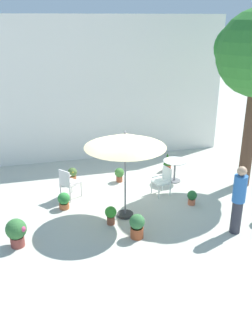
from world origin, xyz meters
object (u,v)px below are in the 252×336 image
object	(u,v)px
patio_umbrella_0	(125,141)
potted_plant_7	(64,200)
cafe_table_0	(175,167)
patio_chair_0	(68,182)
potted_plant_2	(73,175)
potted_plant_4	(111,214)
potted_plant_8	(167,162)
patio_chair_1	(163,179)
potted_plant_3	(119,174)
potted_plant_1	(16,231)
standing_person	(238,199)
potted_plant_5	(192,197)
potted_plant_0	(137,225)

from	to	relation	value
patio_umbrella_0	potted_plant_7	bearing A→B (deg)	151.25
cafe_table_0	patio_chair_0	size ratio (longest dim) A/B	0.81
patio_umbrella_0	potted_plant_2	distance (m)	3.32
potted_plant_4	potted_plant_8	xyz separation A→B (m)	(2.71, 3.03, 0.04)
patio_chair_1	potted_plant_3	world-z (taller)	patio_chair_1
potted_plant_3	cafe_table_0	bearing A→B (deg)	-13.68
patio_chair_0	potted_plant_4	size ratio (longest dim) A/B	1.86
potted_plant_1	standing_person	xyz separation A→B (m)	(5.28, -0.78, 0.53)
cafe_table_0	potted_plant_3	xyz separation A→B (m)	(-1.76, 0.43, -0.24)
potted_plant_5	potted_plant_3	bearing A→B (deg)	127.95
cafe_table_0	potted_plant_0	bearing A→B (deg)	-126.35
patio_chair_0	potted_plant_2	distance (m)	1.13
patio_chair_0	potted_plant_4	world-z (taller)	patio_chair_0
potted_plant_7	patio_chair_0	bearing A→B (deg)	70.41
patio_chair_0	potted_plant_2	size ratio (longest dim) A/B	1.77
potted_plant_8	patio_umbrella_0	bearing A→B (deg)	-129.55
patio_chair_1	potted_plant_1	xyz separation A→B (m)	(-4.28, -1.73, -0.09)
potted_plant_2	potted_plant_7	world-z (taller)	potted_plant_2
potted_plant_1	potted_plant_7	distance (m)	2.03
patio_chair_0	potted_plant_3	size ratio (longest dim) A/B	1.97
patio_chair_0	patio_chair_1	world-z (taller)	patio_chair_0
patio_chair_1	patio_chair_0	bearing A→B (deg)	170.87
potted_plant_5	potted_plant_2	bearing A→B (deg)	142.75
potted_plant_5	potted_plant_8	bearing A→B (deg)	85.24
potted_plant_1	potted_plant_4	size ratio (longest dim) A/B	1.40
potted_plant_2	potted_plant_0	bearing A→B (deg)	-73.07
cafe_table_0	potted_plant_5	bearing A→B (deg)	-94.41
patio_chair_0	potted_plant_4	distance (m)	1.99
patio_chair_1	potted_plant_0	world-z (taller)	patio_chair_1
potted_plant_4	potted_plant_5	xyz separation A→B (m)	(2.50, 0.47, -0.05)
patio_chair_1	standing_person	size ratio (longest dim) A/B	0.48
cafe_table_0	potted_plant_5	world-z (taller)	cafe_table_0
patio_chair_1	potted_plant_1	distance (m)	4.62
patio_chair_0	standing_person	xyz separation A→B (m)	(3.81, -2.96, 0.39)
cafe_table_0	potted_plant_8	size ratio (longest dim) A/B	1.16
standing_person	patio_chair_0	bearing A→B (deg)	142.14
patio_chair_0	potted_plant_5	bearing A→B (deg)	-21.08
patio_umbrella_0	potted_plant_0	bearing A→B (deg)	-89.70
potted_plant_1	potted_plant_8	distance (m)	6.13
patio_chair_0	potted_plant_8	world-z (taller)	patio_chair_0
potted_plant_4	potted_plant_7	xyz separation A→B (m)	(-1.09, 1.17, -0.04)
cafe_table_0	patio_chair_1	size ratio (longest dim) A/B	0.89
potted_plant_3	standing_person	distance (m)	4.33
potted_plant_2	potted_plant_3	size ratio (longest dim) A/B	1.11
standing_person	patio_chair_1	bearing A→B (deg)	111.75
potted_plant_2	potted_plant_4	xyz separation A→B (m)	(0.63, -2.85, -0.01)
cafe_table_0	potted_plant_1	distance (m)	5.60
cafe_table_0	potted_plant_8	bearing A→B (deg)	84.60
potted_plant_1	potted_plant_8	xyz separation A→B (m)	(5.07, 3.44, -0.07)
patio_umbrella_0	potted_plant_7	distance (m)	2.60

